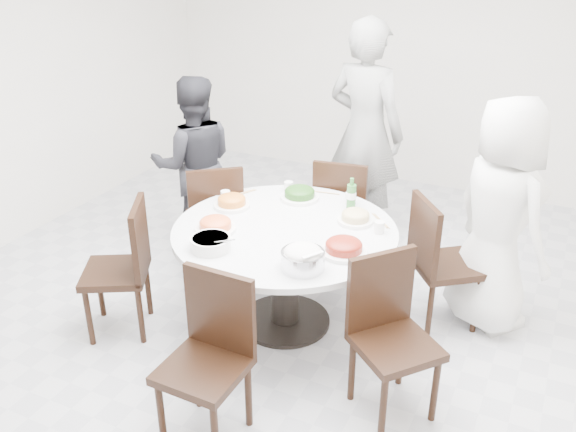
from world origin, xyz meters
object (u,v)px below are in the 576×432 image
at_px(diner_right, 499,217).
at_px(diner_left, 194,164).
at_px(chair_sw, 115,270).
at_px(chair_se, 396,343).
at_px(chair_ne, 447,263).
at_px(soup_bowl, 211,243).
at_px(dining_table, 285,277).
at_px(chair_nw, 214,217).
at_px(beverage_bottle, 351,193).
at_px(diner_middle, 365,133).
at_px(rice_bowl, 303,260).
at_px(chair_s, 203,366).
at_px(chair_n, 344,211).

height_order(diner_right, diner_left, diner_right).
relative_size(chair_sw, chair_se, 1.00).
bearing_deg(chair_ne, soup_bowl, 89.45).
distance_m(dining_table, diner_left, 1.48).
relative_size(chair_nw, diner_left, 0.63).
distance_m(chair_nw, diner_right, 2.14).
height_order(chair_se, diner_right, diner_right).
xyz_separation_m(chair_se, beverage_bottle, (-0.65, 1.01, 0.39)).
distance_m(diner_middle, rice_bowl, 2.00).
height_order(dining_table, chair_se, chair_se).
relative_size(dining_table, soup_bowl, 5.86).
bearing_deg(beverage_bottle, diner_right, 9.41).
bearing_deg(soup_bowl, chair_nw, 121.60).
height_order(chair_nw, chair_s, same).
bearing_deg(chair_ne, chair_n, 25.57).
bearing_deg(diner_middle, chair_sw, 76.09).
distance_m(chair_n, soup_bowl, 1.51).
relative_size(diner_right, beverage_bottle, 7.18).
relative_size(dining_table, chair_s, 1.58).
xyz_separation_m(chair_sw, beverage_bottle, (1.28, 1.05, 0.39)).
distance_m(diner_right, diner_middle, 1.55).
bearing_deg(diner_middle, chair_s, 103.15).
xyz_separation_m(chair_ne, soup_bowl, (-1.28, -0.96, 0.31)).
distance_m(chair_s, soup_bowl, 0.84).
xyz_separation_m(chair_s, diner_right, (1.19, 1.80, 0.34)).
bearing_deg(diner_right, chair_n, 25.63).
distance_m(diner_middle, soup_bowl, 2.03).
xyz_separation_m(dining_table, chair_ne, (0.99, 0.51, 0.10)).
height_order(chair_ne, beverage_bottle, beverage_bottle).
distance_m(diner_middle, beverage_bottle, 1.09).
bearing_deg(diner_right, chair_nw, 46.88).
bearing_deg(rice_bowl, chair_sw, -174.16).
bearing_deg(chair_ne, diner_left, 46.24).
bearing_deg(chair_nw, diner_middle, -166.40).
xyz_separation_m(chair_se, diner_left, (-2.15, 1.26, 0.27)).
distance_m(chair_nw, diner_middle, 1.48).
height_order(dining_table, chair_ne, chair_ne).
distance_m(diner_left, soup_bowl, 1.52).
distance_m(chair_ne, diner_left, 2.24).
height_order(chair_sw, chair_s, same).
bearing_deg(chair_sw, chair_se, 62.26).
bearing_deg(beverage_bottle, diner_middle, 104.46).
bearing_deg(soup_bowl, diner_right, 35.50).
relative_size(diner_left, rice_bowl, 5.81).
relative_size(chair_sw, diner_middle, 0.49).
xyz_separation_m(chair_se, soup_bowl, (-1.22, 0.06, 0.31)).
bearing_deg(chair_se, diner_middle, 64.36).
distance_m(chair_ne, chair_s, 1.89).
xyz_separation_m(diner_right, diner_left, (-2.49, 0.09, -0.07)).
height_order(chair_nw, diner_middle, diner_middle).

